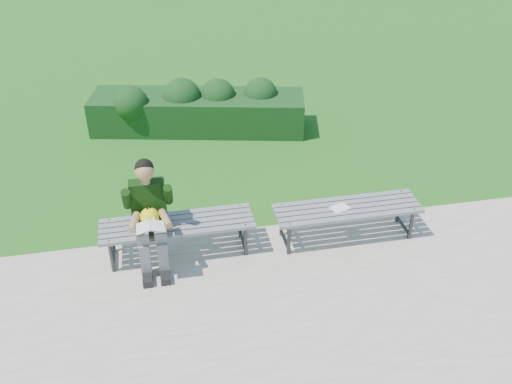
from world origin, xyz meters
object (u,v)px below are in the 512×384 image
(bench_left, at_px, (177,226))
(seated_boy, at_px, (149,213))
(paper_sheet, at_px, (340,208))
(hedge, at_px, (198,108))
(bench_right, at_px, (347,211))

(bench_left, bearing_deg, seated_boy, -163.03)
(seated_boy, bearing_deg, paper_sheet, 0.23)
(hedge, distance_m, seated_boy, 3.60)
(paper_sheet, bearing_deg, hedge, 111.33)
(bench_left, distance_m, bench_right, 2.07)
(seated_boy, bearing_deg, bench_right, 0.22)
(bench_right, distance_m, paper_sheet, 0.12)
(bench_left, height_order, paper_sheet, bench_left)
(bench_right, relative_size, paper_sheet, 6.86)
(bench_left, relative_size, seated_boy, 1.37)
(bench_left, bearing_deg, bench_right, -2.28)
(hedge, distance_m, paper_sheet, 3.72)
(hedge, height_order, bench_right, hedge)
(bench_left, height_order, bench_right, same)
(bench_left, relative_size, paper_sheet, 6.86)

